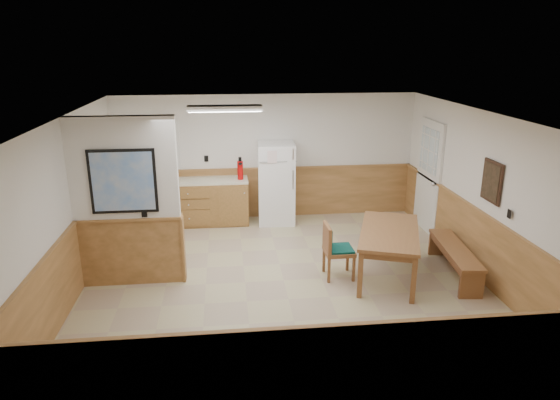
{
  "coord_description": "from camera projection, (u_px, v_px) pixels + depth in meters",
  "views": [
    {
      "loc": [
        -0.81,
        -6.81,
        3.45
      ],
      "look_at": [
        -0.01,
        0.4,
        1.16
      ],
      "focal_mm": 32.0,
      "sensor_mm": 36.0,
      "label": 1
    }
  ],
  "objects": [
    {
      "name": "ground",
      "position": [
        284.0,
        280.0,
        7.58
      ],
      "size": [
        6.0,
        6.0,
        0.0
      ],
      "primitive_type": "plane",
      "color": "tan",
      "rests_on": "ground"
    },
    {
      "name": "ceiling",
      "position": [
        284.0,
        115.0,
        6.82
      ],
      "size": [
        6.0,
        6.0,
        0.02
      ],
      "primitive_type": "cube",
      "color": "white",
      "rests_on": "back_wall"
    },
    {
      "name": "back_wall",
      "position": [
        266.0,
        157.0,
        10.04
      ],
      "size": [
        6.0,
        0.02,
        2.5
      ],
      "primitive_type": "cube",
      "color": "white",
      "rests_on": "ground"
    },
    {
      "name": "right_wall",
      "position": [
        481.0,
        195.0,
        7.51
      ],
      "size": [
        0.02,
        6.0,
        2.5
      ],
      "primitive_type": "cube",
      "color": "white",
      "rests_on": "ground"
    },
    {
      "name": "left_wall",
      "position": [
        68.0,
        209.0,
        6.88
      ],
      "size": [
        0.02,
        6.0,
        2.5
      ],
      "primitive_type": "cube",
      "color": "white",
      "rests_on": "ground"
    },
    {
      "name": "wainscot_back",
      "position": [
        267.0,
        193.0,
        10.25
      ],
      "size": [
        6.0,
        0.04,
        1.0
      ],
      "primitive_type": "cube",
      "color": "tan",
      "rests_on": "ground"
    },
    {
      "name": "wainscot_right",
      "position": [
        474.0,
        242.0,
        7.74
      ],
      "size": [
        0.04,
        6.0,
        1.0
      ],
      "primitive_type": "cube",
      "color": "tan",
      "rests_on": "ground"
    },
    {
      "name": "wainscot_left",
      "position": [
        77.0,
        259.0,
        7.11
      ],
      "size": [
        0.04,
        6.0,
        1.0
      ],
      "primitive_type": "cube",
      "color": "tan",
      "rests_on": "ground"
    },
    {
      "name": "partition_wall",
      "position": [
        127.0,
        204.0,
        7.15
      ],
      "size": [
        1.5,
        0.2,
        2.5
      ],
      "color": "white",
      "rests_on": "ground"
    },
    {
      "name": "kitchen_counter",
      "position": [
        207.0,
        201.0,
        9.85
      ],
      "size": [
        2.2,
        0.61,
        1.0
      ],
      "color": "#A16B39",
      "rests_on": "ground"
    },
    {
      "name": "exterior_door",
      "position": [
        428.0,
        176.0,
        9.37
      ],
      "size": [
        0.07,
        1.02,
        2.15
      ],
      "color": "white",
      "rests_on": "ground"
    },
    {
      "name": "kitchen_window",
      "position": [
        159.0,
        145.0,
        9.71
      ],
      "size": [
        0.8,
        0.04,
        1.0
      ],
      "color": "white",
      "rests_on": "back_wall"
    },
    {
      "name": "wall_painting",
      "position": [
        492.0,
        182.0,
        7.14
      ],
      "size": [
        0.04,
        0.5,
        0.6
      ],
      "color": "#311E13",
      "rests_on": "right_wall"
    },
    {
      "name": "fluorescent_fixture",
      "position": [
        225.0,
        108.0,
        7.99
      ],
      "size": [
        1.2,
        0.3,
        0.09
      ],
      "color": "white",
      "rests_on": "ceiling"
    },
    {
      "name": "refrigerator",
      "position": [
        276.0,
        183.0,
        9.84
      ],
      "size": [
        0.74,
        0.74,
        1.6
      ],
      "rotation": [
        0.0,
        0.0,
        -0.06
      ],
      "color": "white",
      "rests_on": "ground"
    },
    {
      "name": "dining_table",
      "position": [
        389.0,
        236.0,
        7.53
      ],
      "size": [
        1.36,
        1.87,
        0.75
      ],
      "rotation": [
        0.0,
        0.0,
        -0.34
      ],
      "color": "olive",
      "rests_on": "ground"
    },
    {
      "name": "dining_bench",
      "position": [
        455.0,
        254.0,
        7.67
      ],
      "size": [
        0.54,
        1.66,
        0.45
      ],
      "rotation": [
        0.0,
        0.0,
        -0.12
      ],
      "color": "olive",
      "rests_on": "ground"
    },
    {
      "name": "dining_chair",
      "position": [
        333.0,
        247.0,
        7.55
      ],
      "size": [
        0.61,
        0.44,
        0.85
      ],
      "rotation": [
        0.0,
        0.0,
        0.01
      ],
      "color": "olive",
      "rests_on": "ground"
    },
    {
      "name": "fire_extinguisher",
      "position": [
        240.0,
        170.0,
        9.68
      ],
      "size": [
        0.11,
        0.11,
        0.44
      ],
      "rotation": [
        0.0,
        0.0,
        -0.02
      ],
      "color": "red",
      "rests_on": "kitchen_counter"
    },
    {
      "name": "soap_bottle",
      "position": [
        150.0,
        175.0,
        9.58
      ],
      "size": [
        0.09,
        0.09,
        0.24
      ],
      "primitive_type": "cylinder",
      "rotation": [
        0.0,
        0.0,
        -0.27
      ],
      "color": "#177F24",
      "rests_on": "kitchen_counter"
    }
  ]
}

